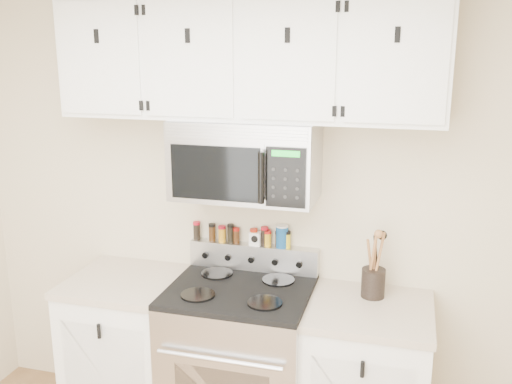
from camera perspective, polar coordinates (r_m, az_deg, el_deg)
back_wall at (r=3.29m, az=-0.08°, el=-2.61°), size 3.50×0.01×2.50m
range at (r=3.33m, az=-1.59°, el=-16.87°), size 0.76×0.65×1.10m
base_cabinet_left at (r=3.59m, az=-12.46°, el=-15.15°), size 0.64×0.62×0.92m
microwave at (r=3.02m, az=-1.03°, el=3.27°), size 0.76×0.44×0.42m
upper_cabinets at (r=2.99m, az=-0.95°, el=13.19°), size 2.00×0.35×0.62m
utensil_crock at (r=3.11m, az=11.64°, el=-8.66°), size 0.12×0.12×0.36m
kitchen_timer at (r=3.29m, az=-0.02°, el=-4.66°), size 0.07×0.06×0.08m
salt_canister at (r=3.25m, az=2.62°, el=-4.44°), size 0.07×0.07×0.13m
spice_jar_0 at (r=3.39m, az=-5.95°, el=-3.84°), size 0.04×0.04×0.11m
spice_jar_1 at (r=3.36m, az=-4.41°, el=-4.03°), size 0.04×0.04×0.10m
spice_jar_2 at (r=3.34m, az=-3.42°, el=-4.18°), size 0.04×0.04×0.10m
spice_jar_3 at (r=3.33m, az=-2.55°, el=-4.14°), size 0.04×0.04×0.11m
spice_jar_4 at (r=3.32m, az=-1.97°, el=-4.35°), size 0.04×0.04×0.09m
spice_jar_5 at (r=3.29m, az=-0.23°, el=-4.48°), size 0.04×0.04×0.10m
spice_jar_6 at (r=3.27m, az=0.86°, el=-4.44°), size 0.04×0.04×0.11m
spice_jar_7 at (r=3.27m, az=1.14°, el=-4.63°), size 0.05×0.05×0.09m
spice_jar_8 at (r=3.26m, az=2.30°, el=-4.72°), size 0.04×0.04×0.09m
spice_jar_9 at (r=3.25m, az=3.13°, el=-4.75°), size 0.04×0.04×0.10m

